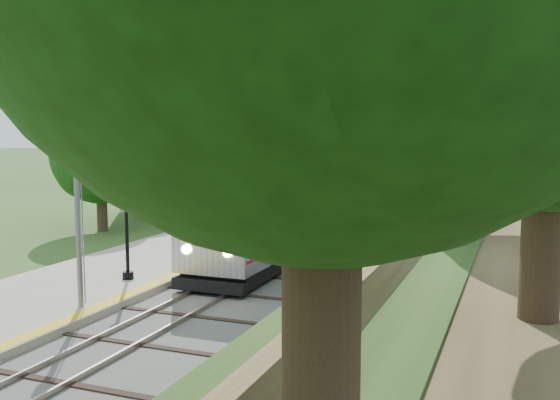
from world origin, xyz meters
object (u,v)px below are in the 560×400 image
at_px(signal_platform, 77,199).
at_px(signal_farside, 430,174).
at_px(station_building, 184,158).
at_px(train, 431,162).
at_px(signal_gantry, 440,144).
at_px(lamppost_far, 127,229).

relative_size(signal_platform, signal_farside, 0.93).
distance_m(station_building, train, 40.07).
distance_m(station_building, signal_platform, 28.39).
height_order(train, signal_platform, signal_platform).
distance_m(signal_gantry, signal_platform, 51.41).
height_order(station_building, signal_gantry, station_building).
xyz_separation_m(station_building, signal_platform, (11.10, -26.13, -0.08)).
height_order(signal_gantry, train, signal_gantry).
xyz_separation_m(train, signal_platform, (-2.90, -63.64, 1.71)).
height_order(signal_gantry, signal_platform, signal_platform).
distance_m(signal_gantry, train, 13.01).
bearing_deg(signal_gantry, station_building, -123.38).
height_order(station_building, signal_platform, station_building).
height_order(lamppost_far, signal_platform, signal_platform).
height_order(train, lamppost_far, lamppost_far).
bearing_deg(signal_gantry, train, 101.17).
relative_size(station_building, signal_platform, 1.46).
relative_size(signal_gantry, train, 0.07).
bearing_deg(train, signal_gantry, -78.83).
height_order(station_building, signal_farside, station_building).
distance_m(station_building, signal_farside, 22.14).
xyz_separation_m(station_building, train, (14.00, 37.51, -1.79)).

